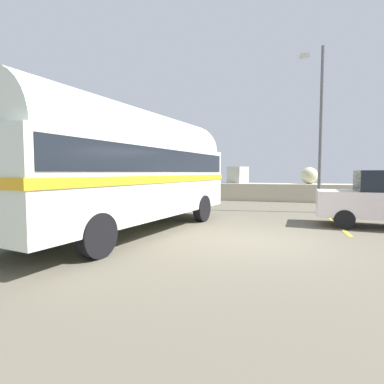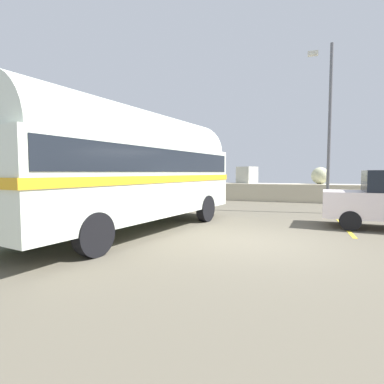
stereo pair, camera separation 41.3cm
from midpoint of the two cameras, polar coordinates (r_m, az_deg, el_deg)
ground at (r=7.92m, az=13.50°, el=-9.47°), size 32.00×26.00×0.02m
breakwater at (r=19.58m, az=15.60°, el=0.32°), size 31.36×1.97×2.48m
vintage_coach at (r=9.14m, az=-9.74°, el=5.22°), size 3.97×8.88×3.70m
second_coach at (r=12.22m, az=-29.79°, el=4.41°), size 2.70×8.66×3.70m
lamp_post at (r=14.50m, az=25.43°, el=12.34°), size 1.01×0.86×7.28m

